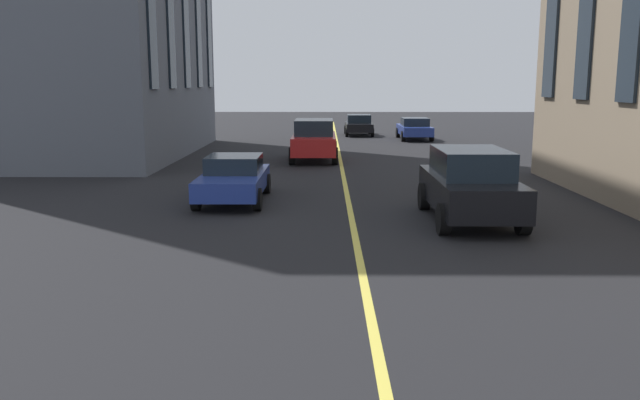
{
  "coord_description": "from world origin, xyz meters",
  "views": [
    {
      "loc": [
        0.59,
        0.7,
        3.56
      ],
      "look_at": [
        13.02,
        0.8,
        1.3
      ],
      "focal_mm": 36.51,
      "sensor_mm": 36.0,
      "label": 1
    }
  ],
  "objects": [
    {
      "name": "car_blue_trailing",
      "position": [
        41.55,
        -4.9,
        0.7
      ],
      "size": [
        4.4,
        1.95,
        1.37
      ],
      "color": "navy",
      "rests_on": "ground_plane"
    },
    {
      "name": "car_red_mid",
      "position": [
        30.42,
        1.21,
        0.97
      ],
      "size": [
        4.7,
        2.14,
        1.88
      ],
      "color": "#B21E1E",
      "rests_on": "ground_plane"
    },
    {
      "name": "lane_centre_line",
      "position": [
        20.0,
        0.0,
        0.0
      ],
      "size": [
        80.0,
        0.16,
        0.01
      ],
      "color": "#D8C64C",
      "rests_on": "ground_plane"
    },
    {
      "name": "car_black_parked_b",
      "position": [
        44.82,
        -1.58,
        0.7
      ],
      "size": [
        3.9,
        1.89,
        1.4
      ],
      "color": "black",
      "rests_on": "ground_plane"
    },
    {
      "name": "car_black_far",
      "position": [
        17.16,
        -3.03,
        0.97
      ],
      "size": [
        4.7,
        2.14,
        1.88
      ],
      "color": "black",
      "rests_on": "ground_plane"
    },
    {
      "name": "car_blue_oncoming",
      "position": [
        20.0,
        3.47,
        0.7
      ],
      "size": [
        4.4,
        1.95,
        1.37
      ],
      "color": "navy",
      "rests_on": "ground_plane"
    }
  ]
}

